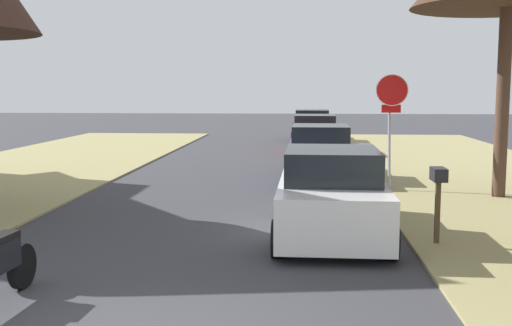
# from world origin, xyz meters

# --- Properties ---
(stop_sign_far) EXTENTS (0.81, 0.58, 2.94)m
(stop_sign_far) POSITION_xyz_m (4.01, 10.70, 2.17)
(stop_sign_far) COLOR #9EA0A5
(stop_sign_far) RESTS_ON grass_verge_right
(parked_sedan_white) EXTENTS (1.99, 4.42, 1.57)m
(parked_sedan_white) POSITION_xyz_m (2.30, 5.88, 0.72)
(parked_sedan_white) COLOR white
(parked_sedan_white) RESTS_ON ground
(parked_sedan_navy) EXTENTS (1.99, 4.42, 1.57)m
(parked_sedan_navy) POSITION_xyz_m (2.30, 12.92, 0.72)
(parked_sedan_navy) COLOR navy
(parked_sedan_navy) RESTS_ON ground
(parked_sedan_red) EXTENTS (1.99, 4.42, 1.57)m
(parked_sedan_red) POSITION_xyz_m (2.29, 20.02, 0.72)
(parked_sedan_red) COLOR red
(parked_sedan_red) RESTS_ON ground
(parked_sedan_black) EXTENTS (1.99, 4.42, 1.57)m
(parked_sedan_black) POSITION_xyz_m (2.27, 25.95, 0.72)
(parked_sedan_black) COLOR black
(parked_sedan_black) RESTS_ON ground
(curbside_mailbox) EXTENTS (0.22, 0.44, 1.27)m
(curbside_mailbox) POSITION_xyz_m (4.04, 5.22, 1.06)
(curbside_mailbox) COLOR brown
(curbside_mailbox) RESTS_ON grass_verge_right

